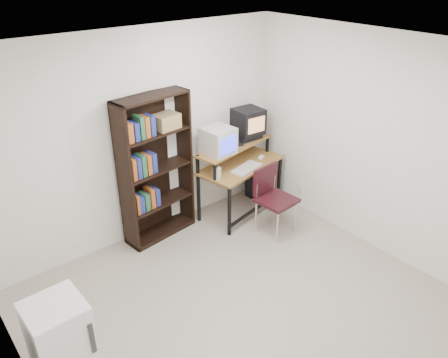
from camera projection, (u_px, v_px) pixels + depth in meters
floor at (250, 314)px, 4.48m from camera, size 4.00×4.00×0.01m
ceiling at (260, 57)px, 3.27m from camera, size 4.00×4.00×0.01m
back_wall at (142, 139)px, 5.25m from camera, size 4.00×0.01×2.60m
left_wall at (22, 308)px, 2.76m from camera, size 0.01×4.00×2.60m
right_wall at (383, 148)px, 4.99m from camera, size 0.01×4.00×2.60m
computer_desk at (240, 166)px, 5.97m from camera, size 1.32×0.84×0.98m
crt_monitor at (218, 141)px, 5.59m from camera, size 0.40×0.41×0.35m
vcr at (247, 136)px, 6.09m from camera, size 0.36×0.26×0.08m
crt_tv at (248, 121)px, 6.01m from camera, size 0.39×0.39×0.35m
cd_spindle at (240, 144)px, 5.88m from camera, size 0.16×0.16×0.05m
keyboard at (246, 169)px, 5.80m from camera, size 0.51×0.32×0.03m
mousepad at (261, 158)px, 6.12m from camera, size 0.26×0.24×0.01m
mouse at (261, 157)px, 6.11m from camera, size 0.12×0.09×0.03m
desk_speaker at (217, 174)px, 5.52m from camera, size 0.10×0.10×0.17m
pc_tower at (260, 187)px, 6.45m from camera, size 0.20×0.45×0.42m
school_chair at (272, 193)px, 5.59m from camera, size 0.48×0.48×0.89m
bookshelf at (154, 167)px, 5.35m from camera, size 0.96×0.42×1.87m
mini_fridge at (61, 341)px, 3.67m from camera, size 0.47×0.48×0.79m
wall_outlet at (300, 188)px, 6.24m from camera, size 0.02×0.08×0.12m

